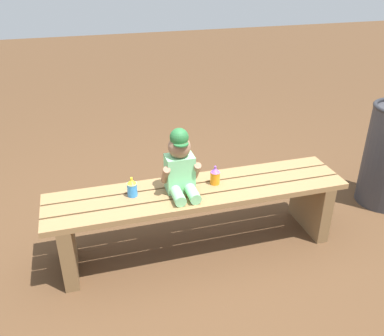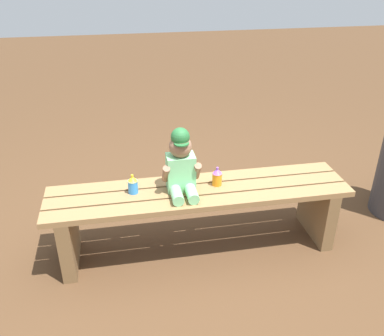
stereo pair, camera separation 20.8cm
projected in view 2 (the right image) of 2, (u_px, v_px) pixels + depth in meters
The scene contains 5 objects.
ground_plane at pixel (199, 246), 2.77m from camera, with size 16.00×16.00×0.00m, color #4C331E.
park_bench at pixel (199, 207), 2.62m from camera, with size 1.87×0.41×0.44m.
child_figure at pixel (181, 165), 2.47m from camera, with size 0.23×0.27×0.40m.
sippy_cup_left at pixel (133, 184), 2.50m from camera, with size 0.06×0.06×0.12m.
sippy_cup_right at pixel (217, 177), 2.58m from camera, with size 0.06×0.06×0.12m.
Camera 2 is at (-0.45, -2.16, 1.76)m, focal length 38.78 mm.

